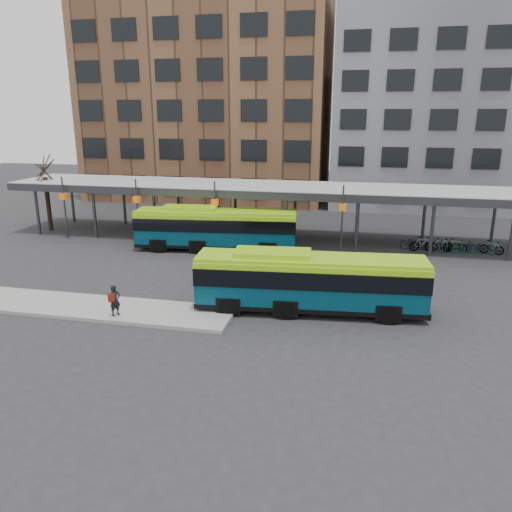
{
  "coord_description": "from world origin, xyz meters",
  "views": [
    {
      "loc": [
        7.26,
        -24.05,
        9.6
      ],
      "look_at": [
        1.65,
        2.02,
        1.8
      ],
      "focal_mm": 35.0,
      "sensor_mm": 36.0,
      "label": 1
    }
  ],
  "objects": [
    {
      "name": "bike_rack",
      "position": [
        13.37,
        11.93,
        0.48
      ],
      "size": [
        6.99,
        1.31,
        1.08
      ],
      "color": "slate",
      "rests_on": "ground"
    },
    {
      "name": "pedestrian",
      "position": [
        -3.93,
        -3.88,
        0.95
      ],
      "size": [
        0.6,
        0.66,
        1.52
      ],
      "rotation": [
        0.0,
        0.0,
        1.01
      ],
      "color": "black",
      "rests_on": "boarding_island"
    },
    {
      "name": "canopy",
      "position": [
        -0.06,
        12.87,
        3.91
      ],
      "size": [
        40.0,
        6.53,
        4.8
      ],
      "color": "#999B9E",
      "rests_on": "ground"
    },
    {
      "name": "building_grey",
      "position": [
        16.0,
        32.0,
        10.0
      ],
      "size": [
        24.0,
        14.0,
        20.0
      ],
      "primitive_type": "cube",
      "color": "slate",
      "rests_on": "ground"
    },
    {
      "name": "bus_front",
      "position": [
        4.95,
        -0.98,
        1.6
      ],
      "size": [
        11.3,
        3.35,
        3.07
      ],
      "rotation": [
        0.0,
        0.0,
        0.09
      ],
      "color": "#073B4E",
      "rests_on": "ground"
    },
    {
      "name": "boarding_island",
      "position": [
        -5.5,
        -3.0,
        0.09
      ],
      "size": [
        14.0,
        3.0,
        0.18
      ],
      "primitive_type": "cube",
      "color": "gray",
      "rests_on": "ground"
    },
    {
      "name": "ground",
      "position": [
        0.0,
        0.0,
        0.0
      ],
      "size": [
        120.0,
        120.0,
        0.0
      ],
      "primitive_type": "plane",
      "color": "#28282B",
      "rests_on": "ground"
    },
    {
      "name": "tree",
      "position": [
        -18.0,
        12.0,
        2.43
      ],
      "size": [
        1.64,
        1.64,
        5.6
      ],
      "color": "black",
      "rests_on": "ground"
    },
    {
      "name": "bus_rear",
      "position": [
        -2.79,
        9.0,
        1.63
      ],
      "size": [
        11.52,
        3.63,
        3.12
      ],
      "rotation": [
        0.0,
        0.0,
        0.11
      ],
      "color": "#073B4E",
      "rests_on": "ground"
    },
    {
      "name": "building_brick",
      "position": [
        -10.0,
        32.0,
        11.0
      ],
      "size": [
        26.0,
        14.0,
        22.0
      ],
      "primitive_type": "cube",
      "color": "brown",
      "rests_on": "ground"
    }
  ]
}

